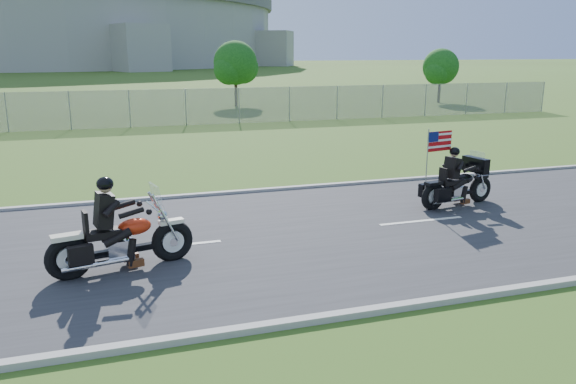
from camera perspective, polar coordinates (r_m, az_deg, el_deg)
name	(u,v)px	position (r m, az deg, el deg)	size (l,w,h in m)	color
ground	(261,239)	(12.44, -2.76, -4.77)	(420.00, 420.00, 0.00)	#374D18
road	(261,238)	(12.43, -2.76, -4.69)	(120.00, 8.00, 0.04)	#28282B
curb_north	(225,193)	(16.21, -6.41, -0.14)	(120.00, 0.18, 0.12)	#9E9B93
curb_south	(328,318)	(8.86, 4.10, -12.61)	(120.00, 0.18, 0.12)	#9E9B93
fence	(70,110)	(31.60, -21.28, 7.72)	(60.00, 0.03, 2.00)	gray
stadium	(41,9)	(182.55, -23.83, 16.68)	(140.40, 140.40, 29.20)	#A3A099
tree_fence_near	(236,65)	(42.40, -5.32, 12.70)	(3.52, 3.28, 4.75)	#382316
tree_fence_far	(441,69)	(46.69, 15.26, 12.00)	(3.08, 2.87, 4.20)	#382316
motorcycle_lead	(120,242)	(10.94, -16.73, -4.85)	(2.73, 1.06, 1.86)	black
motorcycle_follow	(457,186)	(15.47, 16.83, 0.57)	(2.40, 0.97, 2.02)	black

